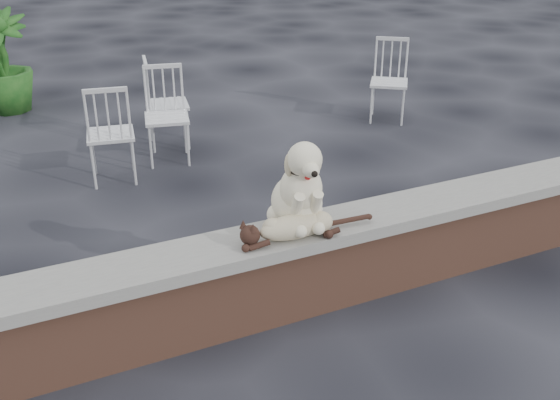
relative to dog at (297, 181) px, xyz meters
name	(u,v)px	position (x,y,z in m)	size (l,w,h in m)	color
ground	(242,322)	(-0.41, -0.06, -0.88)	(60.00, 60.00, 0.00)	black
brick_wall	(241,289)	(-0.41, -0.06, -0.63)	(6.00, 0.30, 0.50)	brown
capstone	(240,248)	(-0.41, -0.06, -0.34)	(6.20, 0.40, 0.08)	slate
dog	(297,181)	(0.00, 0.00, 0.00)	(0.40, 0.52, 0.60)	beige
cat	(296,225)	(-0.08, -0.15, -0.21)	(1.04, 0.25, 0.18)	tan
chair_d	(389,81)	(2.65, 2.91, -0.41)	(0.56, 0.56, 0.94)	silver
chair_b	(167,116)	(-0.06, 2.76, -0.41)	(0.56, 0.56, 0.94)	silver
chair_e	(167,103)	(0.07, 3.18, -0.41)	(0.56, 0.56, 0.94)	silver
chair_c	(110,132)	(-0.66, 2.52, -0.41)	(0.56, 0.56, 0.94)	silver
potted_plant_b	(2,62)	(-1.39, 5.18, -0.27)	(0.68, 0.68, 1.22)	#134515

